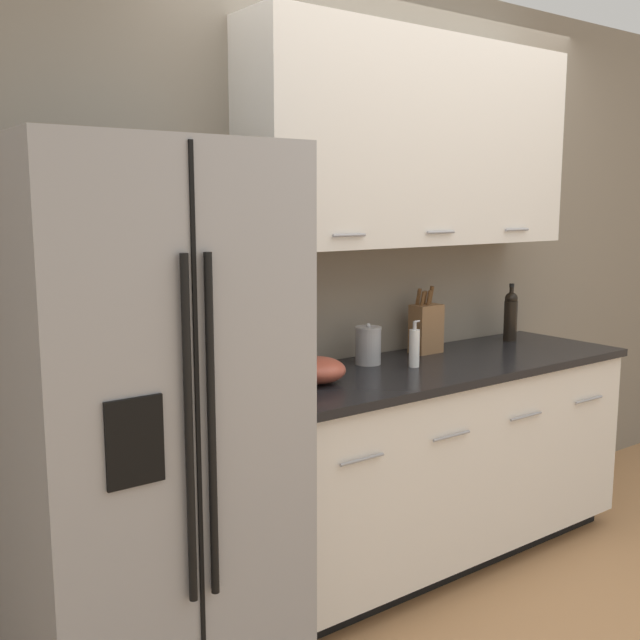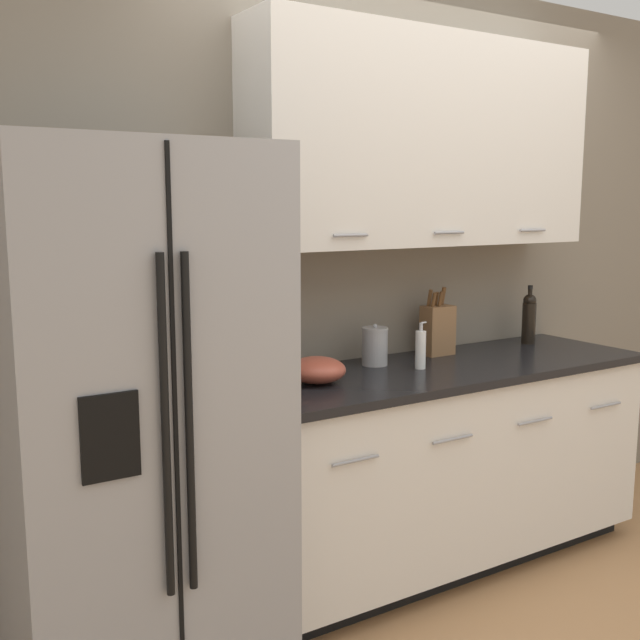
{
  "view_description": "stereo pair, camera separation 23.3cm",
  "coord_description": "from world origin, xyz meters",
  "px_view_note": "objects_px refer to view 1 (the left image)",
  "views": [
    {
      "loc": [
        -2.39,
        -1.41,
        1.61
      ],
      "look_at": [
        -0.69,
        0.88,
        1.16
      ],
      "focal_mm": 42.0,
      "sensor_mm": 36.0,
      "label": 1
    },
    {
      "loc": [
        -2.2,
        -1.54,
        1.61
      ],
      "look_at": [
        -0.69,
        0.88,
        1.16
      ],
      "focal_mm": 42.0,
      "sensor_mm": 36.0,
      "label": 2
    }
  ],
  "objects_px": {
    "soap_dispenser": "(414,348)",
    "steel_canister": "(368,345)",
    "wine_bottle": "(511,315)",
    "mixing_bowl": "(317,370)",
    "knife_block": "(426,328)",
    "refrigerator": "(141,426)"
  },
  "relations": [
    {
      "from": "wine_bottle",
      "to": "soap_dispenser",
      "type": "height_order",
      "value": "wine_bottle"
    },
    {
      "from": "knife_block",
      "to": "wine_bottle",
      "type": "bearing_deg",
      "value": -3.26
    },
    {
      "from": "soap_dispenser",
      "to": "mixing_bowl",
      "type": "xyz_separation_m",
      "value": [
        -0.51,
        0.02,
        -0.03
      ]
    },
    {
      "from": "soap_dispenser",
      "to": "steel_canister",
      "type": "distance_m",
      "value": 0.2
    },
    {
      "from": "refrigerator",
      "to": "wine_bottle",
      "type": "xyz_separation_m",
      "value": [
        2.1,
        0.24,
        0.15
      ]
    },
    {
      "from": "wine_bottle",
      "to": "steel_canister",
      "type": "bearing_deg",
      "value": 179.83
    },
    {
      "from": "knife_block",
      "to": "steel_canister",
      "type": "relative_size",
      "value": 1.72
    },
    {
      "from": "refrigerator",
      "to": "steel_canister",
      "type": "bearing_deg",
      "value": 11.64
    },
    {
      "from": "refrigerator",
      "to": "knife_block",
      "type": "bearing_deg",
      "value": 9.89
    },
    {
      "from": "knife_block",
      "to": "wine_bottle",
      "type": "xyz_separation_m",
      "value": [
        0.57,
        -0.03,
        0.01
      ]
    },
    {
      "from": "knife_block",
      "to": "wine_bottle",
      "type": "height_order",
      "value": "knife_block"
    },
    {
      "from": "wine_bottle",
      "to": "soap_dispenser",
      "type": "bearing_deg",
      "value": -169.09
    },
    {
      "from": "refrigerator",
      "to": "knife_block",
      "type": "distance_m",
      "value": 1.56
    },
    {
      "from": "refrigerator",
      "to": "mixing_bowl",
      "type": "bearing_deg",
      "value": 6.94
    },
    {
      "from": "soap_dispenser",
      "to": "steel_canister",
      "type": "relative_size",
      "value": 1.11
    },
    {
      "from": "refrigerator",
      "to": "wine_bottle",
      "type": "bearing_deg",
      "value": 6.38
    },
    {
      "from": "wine_bottle",
      "to": "knife_block",
      "type": "bearing_deg",
      "value": 176.74
    },
    {
      "from": "wine_bottle",
      "to": "mixing_bowl",
      "type": "bearing_deg",
      "value": -173.94
    },
    {
      "from": "wine_bottle",
      "to": "mixing_bowl",
      "type": "relative_size",
      "value": 1.28
    },
    {
      "from": "steel_canister",
      "to": "wine_bottle",
      "type": "bearing_deg",
      "value": -0.17
    },
    {
      "from": "knife_block",
      "to": "soap_dispenser",
      "type": "relative_size",
      "value": 1.55
    },
    {
      "from": "steel_canister",
      "to": "mixing_bowl",
      "type": "height_order",
      "value": "steel_canister"
    }
  ]
}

